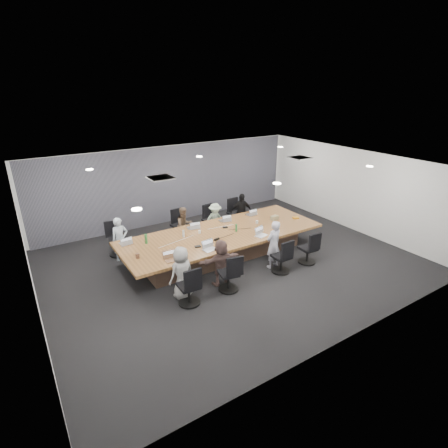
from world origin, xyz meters
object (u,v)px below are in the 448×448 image
person_6 (274,244)px  stapler (217,239)px  canvas_bag (274,218)px  chair_2 (210,222)px  bottle_green_right (236,228)px  chair_5 (228,276)px  bottle_green_left (146,239)px  person_1 (184,226)px  snack_packet (296,218)px  conference_table (222,243)px  chair_6 (281,259)px  laptop_1 (192,228)px  laptop_5 (210,250)px  bottle_clear (183,234)px  chair_4 (189,289)px  laptop_6 (261,236)px  chair_0 (117,242)px  person_5 (221,262)px  person_2 (215,220)px  mug_brown (137,256)px  person_4 (182,273)px  chair_7 (308,251)px  person_3 (241,212)px  laptop_0 (126,243)px  laptop_3 (251,214)px  person_0 (120,239)px  laptop_2 (224,220)px  chair_3 (235,216)px  chair_1 (180,228)px  laptop_4 (172,260)px

person_6 → stapler: (-1.24, 0.98, 0.08)m
person_6 → canvas_bag: person_6 is taller
chair_2 → bottle_green_right: bearing=77.1°
chair_5 → bottle_green_left: (-1.28, 2.19, 0.48)m
person_1 → snack_packet: size_ratio=6.40×
conference_table → chair_6: chair_6 is taller
laptop_1 → laptop_5: size_ratio=0.89×
bottle_clear → person_6: bearing=-41.0°
bottle_green_right → laptop_1: bearing=136.4°
bottle_clear → snack_packet: bottle_clear is taller
chair_4 → laptop_6: size_ratio=2.30×
chair_0 → canvas_bag: size_ratio=3.40×
chair_2 → person_5: (-1.44, -3.05, 0.24)m
bottle_green_right → canvas_bag: bottle_green_right is taller
conference_table → bottle_green_left: 2.26m
person_2 → mug_brown: 3.58m
person_4 → laptop_1: bearing=-135.4°
chair_7 → person_2: size_ratio=0.66×
person_3 → laptop_6: 2.29m
laptop_0 → laptop_6: same height
laptop_3 → bottle_green_right: bottle_green_right is taller
chair_5 → canvas_bag: size_ratio=3.15×
laptop_1 → person_5: 2.18m
chair_0 → person_4: bearing=112.3°
person_3 → person_4: 4.50m
conference_table → person_5: (-0.88, -1.35, 0.21)m
laptop_3 → chair_4: bearing=32.2°
laptop_0 → person_4: person_4 is taller
person_4 → snack_packet: bearing=-179.2°
bottle_green_left → laptop_3: bearing=4.7°
snack_packet → mug_brown: bearing=179.4°
person_0 → laptop_2: 3.24m
chair_3 → chair_2: bearing=-3.6°
chair_3 → laptop_1: chair_3 is taller
chair_4 → chair_6: chair_4 is taller
person_6 → person_5: bearing=-7.9°
person_2 → laptop_2: 0.58m
chair_5 → chair_6: size_ratio=1.02×
chair_1 → snack_packet: (3.22, -1.98, 0.34)m
person_1 → laptop_4: 2.57m
person_0 → laptop_1: bearing=-17.2°
chair_5 → person_1: bearing=96.1°
person_2 → person_6: person_6 is taller
person_3 → person_1: bearing=-165.5°
snack_packet → bottle_clear: bearing=170.8°
chair_4 → laptop_3: size_ratio=2.57×
person_2 → stapler: person_2 is taller
person_5 → bottle_clear: 1.71m
chair_6 → chair_7: size_ratio=1.03×
person_3 → laptop_6: (-0.79, -2.15, 0.09)m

